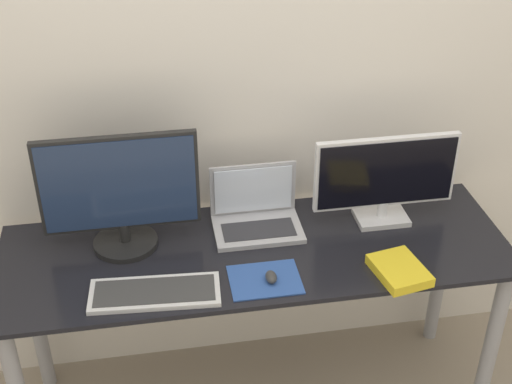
# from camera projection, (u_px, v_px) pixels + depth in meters

# --- Properties ---
(wall_back) EXTENTS (7.00, 0.05, 2.50)m
(wall_back) POSITION_uv_depth(u_px,v_px,m) (239.00, 75.00, 2.50)
(wall_back) COLOR silver
(wall_back) RESTS_ON ground_plane
(desk) EXTENTS (1.77, 0.59, 0.75)m
(desk) POSITION_uv_depth(u_px,v_px,m) (256.00, 279.00, 2.54)
(desk) COLOR black
(desk) RESTS_ON ground_plane
(monitor_left) EXTENTS (0.53, 0.22, 0.43)m
(monitor_left) POSITION_uv_depth(u_px,v_px,m) (120.00, 193.00, 2.38)
(monitor_left) COLOR black
(monitor_left) RESTS_ON desk
(monitor_right) EXTENTS (0.52, 0.13, 0.34)m
(monitor_right) POSITION_uv_depth(u_px,v_px,m) (385.00, 178.00, 2.53)
(monitor_right) COLOR silver
(monitor_right) RESTS_ON desk
(laptop) EXTENTS (0.31, 0.21, 0.22)m
(laptop) POSITION_uv_depth(u_px,v_px,m) (256.00, 213.00, 2.56)
(laptop) COLOR #ADADB2
(laptop) RESTS_ON desk
(keyboard) EXTENTS (0.42, 0.19, 0.02)m
(keyboard) POSITION_uv_depth(u_px,v_px,m) (155.00, 293.00, 2.26)
(keyboard) COLOR silver
(keyboard) RESTS_ON desk
(mousepad) EXTENTS (0.23, 0.18, 0.00)m
(mousepad) POSITION_uv_depth(u_px,v_px,m) (264.00, 280.00, 2.32)
(mousepad) COLOR #2D519E
(mousepad) RESTS_ON desk
(mouse) EXTENTS (0.04, 0.06, 0.03)m
(mouse) POSITION_uv_depth(u_px,v_px,m) (271.00, 277.00, 2.31)
(mouse) COLOR #333333
(mouse) RESTS_ON mousepad
(book) EXTENTS (0.18, 0.22, 0.03)m
(book) POSITION_uv_depth(u_px,v_px,m) (399.00, 270.00, 2.34)
(book) COLOR yellow
(book) RESTS_ON desk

